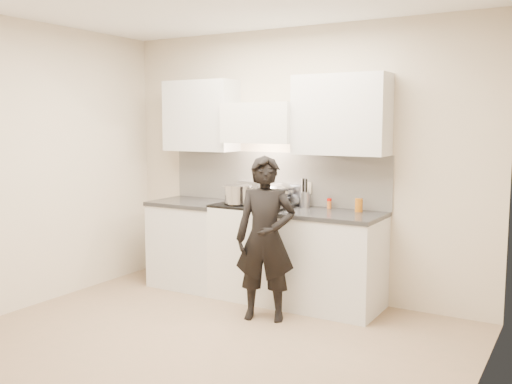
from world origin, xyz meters
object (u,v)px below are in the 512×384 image
at_px(stove, 256,250).
at_px(person, 265,239).
at_px(utensil_crock, 304,198).
at_px(wok, 276,191).
at_px(counter_right, 332,261).

relative_size(stove, person, 0.65).
bearing_deg(utensil_crock, wok, -173.97).
xyz_separation_m(wok, person, (0.28, -0.71, -0.33)).
height_order(stove, counter_right, stove).
bearing_deg(utensil_crock, stove, -158.62).
height_order(wok, person, person).
bearing_deg(utensil_crock, person, -91.75).
bearing_deg(counter_right, person, -125.40).
distance_m(stove, person, 0.75).
relative_size(wok, utensil_crock, 1.68).
height_order(utensil_crock, person, person).
relative_size(stove, utensil_crock, 3.35).
bearing_deg(utensil_crock, counter_right, -24.86).
bearing_deg(wok, utensil_crock, 6.03).
distance_m(stove, utensil_crock, 0.72).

